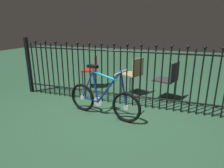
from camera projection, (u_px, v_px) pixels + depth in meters
ground_plane at (113, 115)px, 3.66m from camera, size 20.00×20.00×0.00m
iron_fence at (119, 73)px, 3.98m from camera, size 4.82×0.07×1.34m
bicycle at (103, 99)px, 3.53m from camera, size 1.48×0.43×0.94m
chair_charcoal at (169, 77)px, 4.25m from camera, size 0.55×0.55×0.86m
chair_tan at (134, 72)px, 4.56m from camera, size 0.53×0.53×0.89m
chair_red at (92, 68)px, 5.12m from camera, size 0.49×0.49×0.84m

